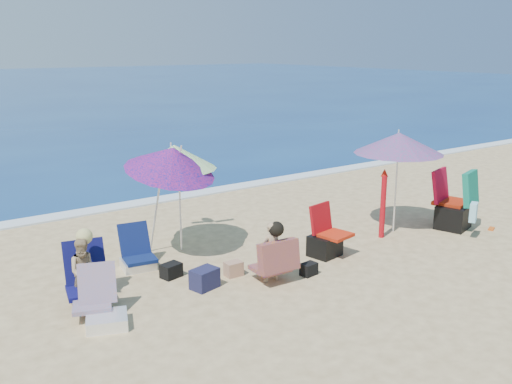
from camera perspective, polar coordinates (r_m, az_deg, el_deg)
ground at (r=9.11m, az=5.21°, el=-7.74°), size 120.00×120.00×0.00m
foam at (r=13.19m, az=-9.19°, el=-0.69°), size 120.00×0.50×0.04m
umbrella_turquoise at (r=10.93m, az=14.14°, el=4.78°), size 2.15×2.15×1.90m
umbrella_striped at (r=9.60m, az=-8.15°, el=3.51°), size 1.71×1.71×1.87m
umbrella_blue at (r=9.22m, az=-8.47°, el=3.21°), size 1.89×1.93×2.02m
furled_umbrella at (r=10.58m, az=12.65°, el=-0.80°), size 0.14×0.14×1.29m
chair_navy at (r=9.27m, az=-11.80°, el=-6.39°), size 0.58×0.69×0.68m
chair_rainbow at (r=7.66m, az=-15.24°, el=-11.21°), size 0.69×0.91×0.69m
camp_chair_left at (r=9.63m, az=6.99°, el=-4.87°), size 0.69×0.64×0.87m
camp_chair_right at (r=11.55m, az=19.35°, el=-1.46°), size 0.88×1.21×1.18m
person_center at (r=8.45m, az=1.80°, el=-6.16°), size 0.65×0.57×0.94m
person_left at (r=8.17m, az=-16.76°, el=-7.47°), size 0.71×0.83×1.03m
bag_navy_a at (r=8.39m, az=-5.18°, el=-8.65°), size 0.44×0.36×0.30m
bag_black_a at (r=8.84m, az=-8.51°, el=-7.80°), size 0.34×0.28×0.22m
bag_tan at (r=8.80m, az=-2.27°, el=-7.71°), size 0.27×0.19×0.22m
bag_black_b at (r=8.86m, az=5.32°, el=-7.72°), size 0.27×0.20×0.19m
orange_item at (r=11.86m, az=22.55°, el=-3.42°), size 0.23×0.17×0.03m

